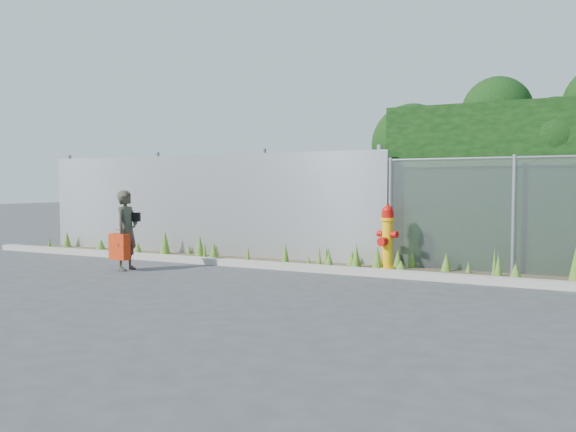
{
  "coord_description": "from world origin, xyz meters",
  "views": [
    {
      "loc": [
        3.92,
        -7.26,
        1.51
      ],
      "look_at": [
        -0.3,
        1.4,
        1.0
      ],
      "focal_mm": 35.0,
      "sensor_mm": 36.0,
      "label": 1
    }
  ],
  "objects": [
    {
      "name": "red_tote_bag",
      "position": [
        -3.13,
        0.35,
        0.44
      ],
      "size": [
        0.42,
        0.15,
        0.55
      ],
      "rotation": [
        0.0,
        0.0,
        -0.16
      ],
      "color": "#B11B0A"
    },
    {
      "name": "black_shoulder_bag",
      "position": [
        -3.03,
        0.63,
        0.96
      ],
      "size": [
        0.22,
        0.09,
        0.16
      ],
      "rotation": [
        0.0,
        0.0,
        0.43
      ],
      "color": "black"
    },
    {
      "name": "fire_hydrant",
      "position": [
        1.14,
        2.51,
        0.58
      ],
      "size": [
        0.4,
        0.36,
        1.2
      ],
      "rotation": [
        0.0,
        0.0,
        -0.31
      ],
      "color": "#EFAF0C",
      "rests_on": "ground"
    },
    {
      "name": "weed_strip",
      "position": [
        -0.24,
        2.46,
        0.13
      ],
      "size": [
        16.0,
        1.28,
        0.54
      ],
      "color": "#473B28",
      "rests_on": "ground"
    },
    {
      "name": "corrugated_fence",
      "position": [
        -3.25,
        3.01,
        1.1
      ],
      "size": [
        8.5,
        0.21,
        2.3
      ],
      "color": "#ADAFB4",
      "rests_on": "ground"
    },
    {
      "name": "curb",
      "position": [
        0.0,
        1.8,
        0.06
      ],
      "size": [
        16.0,
        0.22,
        0.12
      ],
      "primitive_type": "cube",
      "color": "#9F9B8F",
      "rests_on": "ground"
    },
    {
      "name": "ground",
      "position": [
        0.0,
        0.0,
        0.0
      ],
      "size": [
        80.0,
        80.0,
        0.0
      ],
      "primitive_type": "plane",
      "color": "#3A3A3D",
      "rests_on": "ground"
    },
    {
      "name": "woman",
      "position": [
        -3.09,
        0.5,
        0.72
      ],
      "size": [
        0.39,
        0.55,
        1.44
      ],
      "primitive_type": "imported",
      "rotation": [
        0.0,
        0.0,
        1.67
      ],
      "color": "#0D5537",
      "rests_on": "ground"
    }
  ]
}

